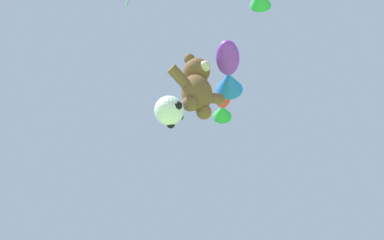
# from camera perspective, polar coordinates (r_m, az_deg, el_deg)

# --- Properties ---
(teddy_bear_kite) EXTENTS (2.21, 0.98, 2.25)m
(teddy_bear_kite) POSITION_cam_1_polar(r_m,az_deg,el_deg) (13.10, 0.66, 4.60)
(teddy_bear_kite) COLOR brown
(soccer_ball_kite) EXTENTS (0.92, 0.92, 0.85)m
(soccer_ball_kite) POSITION_cam_1_polar(r_m,az_deg,el_deg) (11.91, -3.03, 1.24)
(soccer_ball_kite) COLOR white
(fish_kite_crimson) EXTENTS (1.58, 1.59, 0.71)m
(fish_kite_crimson) POSITION_cam_1_polar(r_m,az_deg,el_deg) (15.67, 4.08, 2.06)
(fish_kite_crimson) COLOR red
(fish_kite_violet) EXTENTS (2.13, 2.03, 0.91)m
(fish_kite_violet) POSITION_cam_1_polar(r_m,az_deg,el_deg) (13.78, 4.86, 6.63)
(fish_kite_violet) COLOR purple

